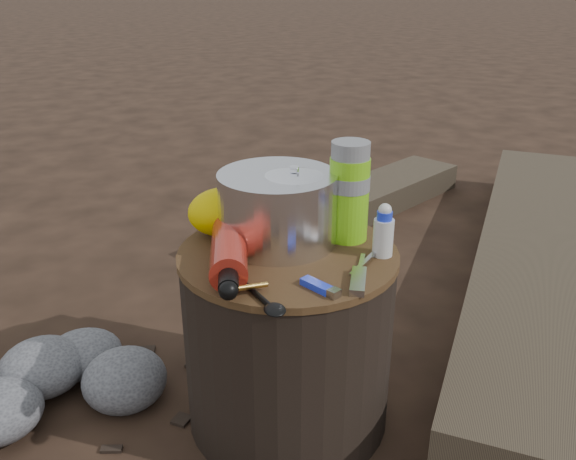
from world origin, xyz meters
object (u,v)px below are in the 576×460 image
object	(u,v)px
log_main	(534,260)
travel_mug	(316,196)
camping_pot	(294,208)
stump	(288,337)
fuel_bottle	(229,250)
thermos	(349,192)

from	to	relation	value
log_main	travel_mug	world-z (taller)	travel_mug
camping_pot	log_main	bearing A→B (deg)	19.41
stump	fuel_bottle	size ratio (longest dim) A/B	1.56
stump	log_main	distance (m)	1.06
log_main	fuel_bottle	bearing A→B (deg)	-120.77
stump	thermos	xyz separation A→B (m)	(0.15, 0.03, 0.32)
log_main	thermos	world-z (taller)	thermos
camping_pot	fuel_bottle	size ratio (longest dim) A/B	0.55
stump	travel_mug	xyz separation A→B (m)	(0.12, 0.16, 0.27)
stump	camping_pot	xyz separation A→B (m)	(0.02, 0.04, 0.30)
stump	travel_mug	bearing A→B (deg)	52.94
camping_pot	travel_mug	xyz separation A→B (m)	(0.09, 0.12, -0.03)
fuel_bottle	travel_mug	distance (m)	0.32
log_main	fuel_bottle	world-z (taller)	fuel_bottle
log_main	camping_pot	distance (m)	1.10
stump	log_main	size ratio (longest dim) A/B	0.22
log_main	travel_mug	distance (m)	0.98
stump	thermos	size ratio (longest dim) A/B	2.15
stump	fuel_bottle	bearing A→B (deg)	-166.45
camping_pot	travel_mug	bearing A→B (deg)	52.31
log_main	stump	bearing A→B (deg)	-119.93
log_main	thermos	distance (m)	1.01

